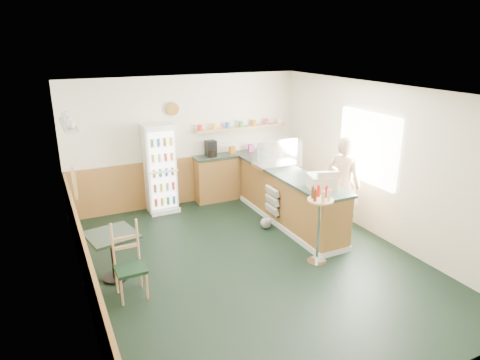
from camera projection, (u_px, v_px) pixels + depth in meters
ground at (252, 262)px, 6.84m from camera, size 6.00×6.00×0.00m
room_envelope at (219, 161)px, 6.89m from camera, size 5.04×6.02×2.72m
service_counter at (289, 200)px, 8.17m from camera, size 0.68×3.01×1.01m
back_counter at (242, 172)px, 9.55m from camera, size 2.24×0.42×1.69m
drinks_fridge at (160, 169)px, 8.62m from camera, size 0.59×0.52×1.80m
display_case at (277, 154)px, 8.33m from camera, size 0.89×0.47×0.51m
cash_register at (321, 182)px, 7.13m from camera, size 0.50×0.52×0.23m
shopkeeper at (343, 184)px, 7.72m from camera, size 0.64×0.72×1.79m
condiment_stand at (320, 215)px, 6.58m from camera, size 0.40×0.40×1.25m
newspaper_rack at (272, 201)px, 8.03m from camera, size 0.09×0.45×0.53m
cafe_table at (113, 247)px, 6.22m from camera, size 0.78×0.78×0.73m
cafe_chair at (128, 258)px, 5.84m from camera, size 0.40×0.40×1.06m
dog_doorstop at (266, 223)px, 8.01m from camera, size 0.20×0.26×0.25m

